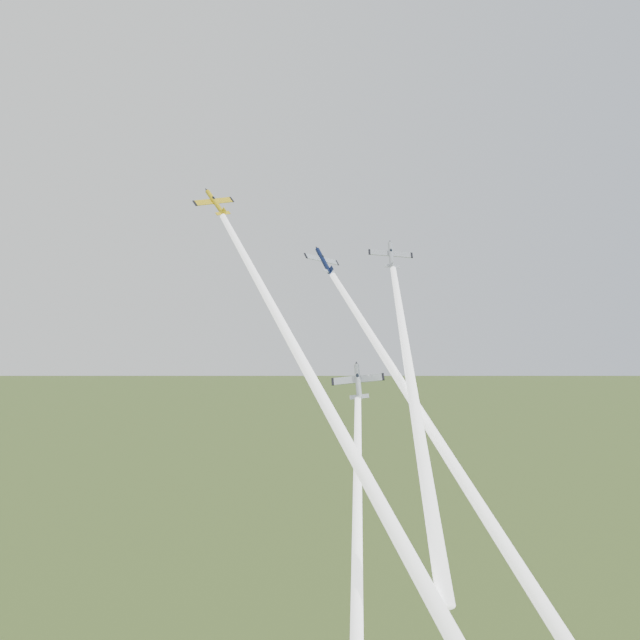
{
  "coord_description": "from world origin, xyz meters",
  "views": [
    {
      "loc": [
        -40.4,
        -121.97,
        95.13
      ],
      "look_at": [
        0.0,
        -6.0,
        92.0
      ],
      "focal_mm": 45.0,
      "sensor_mm": 36.0,
      "label": 1
    }
  ],
  "objects_px": {
    "plane_yellow": "(215,203)",
    "plane_silver_right": "(391,255)",
    "plane_silver_low": "(358,381)",
    "plane_navy": "(323,261)"
  },
  "relations": [
    {
      "from": "plane_silver_right",
      "to": "plane_silver_low",
      "type": "xyz_separation_m",
      "value": [
        -9.86,
        -9.93,
        -19.76
      ]
    },
    {
      "from": "plane_navy",
      "to": "plane_silver_low",
      "type": "bearing_deg",
      "value": -101.07
    },
    {
      "from": "plane_silver_right",
      "to": "plane_silver_low",
      "type": "distance_m",
      "value": 24.21
    },
    {
      "from": "plane_silver_low",
      "to": "plane_navy",
      "type": "bearing_deg",
      "value": 121.68
    },
    {
      "from": "plane_navy",
      "to": "plane_yellow",
      "type": "bearing_deg",
      "value": 142.98
    },
    {
      "from": "plane_yellow",
      "to": "plane_silver_right",
      "type": "distance_m",
      "value": 30.02
    },
    {
      "from": "plane_yellow",
      "to": "plane_silver_low",
      "type": "relative_size",
      "value": 0.9
    },
    {
      "from": "plane_silver_right",
      "to": "plane_silver_low",
      "type": "relative_size",
      "value": 0.93
    },
    {
      "from": "plane_yellow",
      "to": "plane_silver_right",
      "type": "bearing_deg",
      "value": -30.46
    },
    {
      "from": "plane_yellow",
      "to": "plane_silver_right",
      "type": "relative_size",
      "value": 0.97
    }
  ]
}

